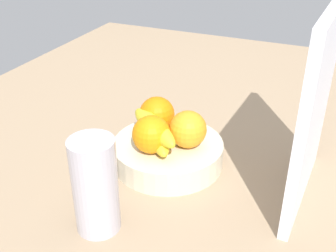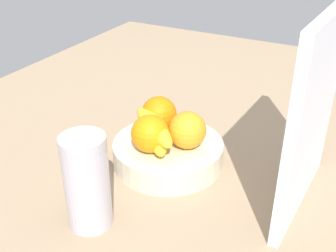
{
  "view_description": "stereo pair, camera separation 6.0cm",
  "coord_description": "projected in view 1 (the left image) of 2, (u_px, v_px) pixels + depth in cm",
  "views": [
    {
      "loc": [
        71.62,
        28.69,
        51.09
      ],
      "look_at": [
        2.47,
        -1.21,
        9.11
      ],
      "focal_mm": 44.91,
      "sensor_mm": 36.0,
      "label": 1
    },
    {
      "loc": [
        69.01,
        34.12,
        51.09
      ],
      "look_at": [
        2.47,
        -1.21,
        9.11
      ],
      "focal_mm": 44.91,
      "sensor_mm": 36.0,
      "label": 2
    }
  ],
  "objects": [
    {
      "name": "fruit_bowl",
      "position": [
        168.0,
        153.0,
        0.89
      ],
      "size": [
        23.32,
        23.32,
        5.11
      ],
      "primitive_type": "cylinder",
      "color": "beige",
      "rests_on": "ground_plane"
    },
    {
      "name": "cutting_board",
      "position": [
        315.0,
        111.0,
        0.73
      ],
      "size": [
        28.06,
        3.3,
        36.0
      ],
      "primitive_type": "cube",
      "rotation": [
        0.0,
        0.0,
        -0.05
      ],
      "color": "silver",
      "rests_on": "ground_plane"
    },
    {
      "name": "banana_bunch",
      "position": [
        156.0,
        130.0,
        0.86
      ],
      "size": [
        16.28,
        15.72,
        6.2
      ],
      "color": "yellow",
      "rests_on": "fruit_bowl"
    },
    {
      "name": "ground_plane",
      "position": [
        177.0,
        164.0,
        0.93
      ],
      "size": [
        180.0,
        140.0,
        3.0
      ],
      "primitive_type": "cube",
      "color": "#9B8264"
    },
    {
      "name": "orange_front_right",
      "position": [
        157.0,
        114.0,
        0.91
      ],
      "size": [
        7.74,
        7.74,
        7.74
      ],
      "primitive_type": "sphere",
      "color": "orange",
      "rests_on": "fruit_bowl"
    },
    {
      "name": "thermos_tumbler",
      "position": [
        95.0,
        186.0,
        0.69
      ],
      "size": [
        7.68,
        7.68,
        17.43
      ],
      "primitive_type": "cylinder",
      "color": "#B6B1BE",
      "rests_on": "ground_plane"
    },
    {
      "name": "orange_front_left",
      "position": [
        188.0,
        129.0,
        0.85
      ],
      "size": [
        7.74,
        7.74,
        7.74
      ],
      "primitive_type": "sphere",
      "color": "orange",
      "rests_on": "fruit_bowl"
    },
    {
      "name": "orange_center",
      "position": [
        151.0,
        134.0,
        0.84
      ],
      "size": [
        7.74,
        7.74,
        7.74
      ],
      "primitive_type": "sphere",
      "color": "orange",
      "rests_on": "fruit_bowl"
    }
  ]
}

